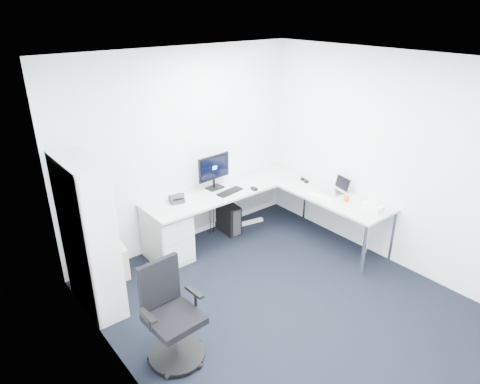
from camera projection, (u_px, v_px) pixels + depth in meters
ground at (288, 309)px, 4.86m from camera, size 4.20×4.20×0.00m
ceiling at (302, 63)px, 3.76m from camera, size 4.20×4.20×0.00m
wall_back at (183, 150)px, 5.80m from camera, size 3.60×0.02×2.70m
wall_left at (128, 265)px, 3.27m from camera, size 0.02×4.20×2.70m
wall_right at (395, 163)px, 5.34m from camera, size 0.02×4.20×2.70m
l_desk at (246, 220)px, 6.01m from camera, size 2.63×1.47×0.77m
drawer_pedestal at (167, 234)px, 5.67m from camera, size 0.49×0.60×0.74m
bookshelf at (88, 236)px, 4.59m from camera, size 0.34×0.89×1.77m
task_chair at (174, 317)px, 3.98m from camera, size 0.60×0.60×1.01m
black_pc_tower at (228, 218)px, 6.43m from camera, size 0.24×0.47×0.45m
beige_pc_tower at (116, 259)px, 5.41m from camera, size 0.26×0.47×0.42m
power_strip at (252, 222)px, 6.73m from camera, size 0.39×0.14×0.04m
monitor at (214, 172)px, 5.97m from camera, size 0.54×0.21×0.51m
black_keyboard at (230, 192)px, 5.94m from camera, size 0.42×0.21×0.02m
mouse at (254, 189)px, 6.02m from camera, size 0.07×0.11×0.03m
desk_phone at (177, 197)px, 5.64m from camera, size 0.22×0.22×0.13m
laptop at (333, 186)px, 5.89m from camera, size 0.35×0.34×0.21m
white_keyboard at (321, 197)px, 5.78m from camera, size 0.17×0.39×0.01m
headphones at (305, 180)px, 6.31m from camera, size 0.15×0.19×0.04m
orange_fruit at (346, 198)px, 5.67m from camera, size 0.08×0.08×0.08m
tissue_box at (373, 207)px, 5.41m from camera, size 0.16×0.27×0.09m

